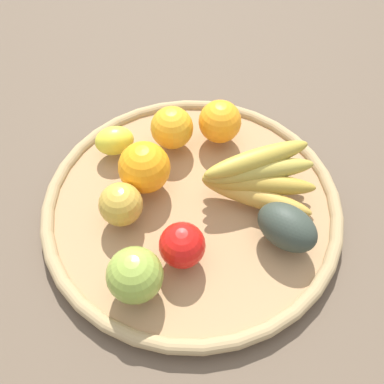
% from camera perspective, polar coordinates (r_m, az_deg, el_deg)
% --- Properties ---
extents(ground_plane, '(2.40, 2.40, 0.00)m').
position_cam_1_polar(ground_plane, '(0.71, -0.00, -2.43)').
color(ground_plane, brown).
rests_on(ground_plane, ground).
extents(basket, '(0.47, 0.47, 0.03)m').
position_cam_1_polar(basket, '(0.70, -0.00, -1.73)').
color(basket, '#9D774F').
rests_on(basket, ground_plane).
extents(banana_bunch, '(0.13, 0.18, 0.08)m').
position_cam_1_polar(banana_bunch, '(0.67, 8.43, 1.83)').
color(banana_bunch, '#B48936').
rests_on(banana_bunch, basket).
extents(orange_1, '(0.11, 0.11, 0.08)m').
position_cam_1_polar(orange_1, '(0.68, -6.16, 3.16)').
color(orange_1, orange).
rests_on(orange_1, basket).
extents(avocado, '(0.10, 0.11, 0.06)m').
position_cam_1_polar(avocado, '(0.63, 12.13, -4.44)').
color(avocado, '#2F382F').
rests_on(avocado, basket).
extents(orange_2, '(0.09, 0.09, 0.07)m').
position_cam_1_polar(orange_2, '(0.74, -2.60, 8.26)').
color(orange_2, orange).
rests_on(orange_2, basket).
extents(lemon_0, '(0.07, 0.08, 0.05)m').
position_cam_1_polar(lemon_0, '(0.74, -9.94, 6.52)').
color(lemon_0, yellow).
rests_on(lemon_0, basket).
extents(apple_2, '(0.09, 0.09, 0.06)m').
position_cam_1_polar(apple_2, '(0.65, -9.14, -1.57)').
color(apple_2, gold).
rests_on(apple_2, basket).
extents(apple_1, '(0.09, 0.09, 0.06)m').
position_cam_1_polar(apple_1, '(0.60, -1.24, -6.87)').
color(apple_1, red).
rests_on(apple_1, basket).
extents(apple_0, '(0.11, 0.11, 0.07)m').
position_cam_1_polar(apple_0, '(0.58, -7.37, -10.55)').
color(apple_0, olive).
rests_on(apple_0, basket).
extents(orange_0, '(0.07, 0.07, 0.07)m').
position_cam_1_polar(orange_0, '(0.75, 3.61, 9.03)').
color(orange_0, orange).
rests_on(orange_0, basket).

